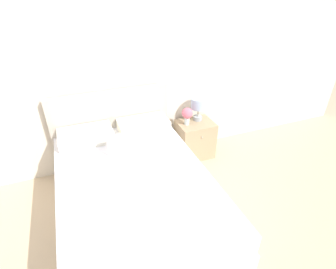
# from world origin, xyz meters

# --- Properties ---
(ground_plane) EXTENTS (12.00, 12.00, 0.00)m
(ground_plane) POSITION_xyz_m (0.00, 0.00, 0.00)
(ground_plane) COLOR #CCB28E
(wall_back) EXTENTS (8.00, 0.06, 2.60)m
(wall_back) POSITION_xyz_m (0.00, 0.07, 1.30)
(wall_back) COLOR silver
(wall_back) RESTS_ON ground_plane
(bed) EXTENTS (1.50, 2.14, 1.09)m
(bed) POSITION_xyz_m (0.00, -1.00, 0.32)
(bed) COLOR white
(bed) RESTS_ON ground_plane
(nightstand) EXTENTS (0.50, 0.42, 0.53)m
(nightstand) POSITION_xyz_m (1.11, -0.22, 0.27)
(nightstand) COLOR tan
(nightstand) RESTS_ON ground_plane
(table_lamp) EXTENTS (0.21, 0.21, 0.33)m
(table_lamp) POSITION_xyz_m (1.18, -0.15, 0.76)
(table_lamp) COLOR #A8B2BC
(table_lamp) RESTS_ON nightstand
(flower_vase) EXTENTS (0.15, 0.15, 0.24)m
(flower_vase) POSITION_xyz_m (0.98, -0.22, 0.69)
(flower_vase) COLOR silver
(flower_vase) RESTS_ON nightstand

